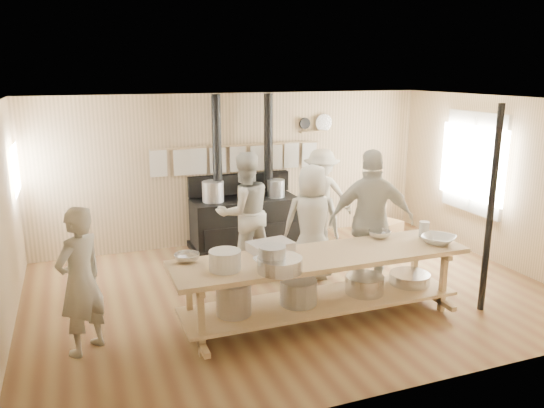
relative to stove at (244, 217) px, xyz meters
name	(u,v)px	position (x,y,z in m)	size (l,w,h in m)	color
ground	(292,292)	(0.01, -2.12, -0.52)	(7.00, 7.00, 0.00)	brown
room_shell	(293,177)	(0.01, -2.12, 1.10)	(7.00, 7.00, 7.00)	tan
window_right	(474,163)	(3.48, -1.52, 0.98)	(0.09, 1.50, 1.65)	beige
left_opening	(16,169)	(-3.44, -0.12, 1.08)	(0.00, 0.90, 0.90)	white
stove	(244,217)	(0.00, 0.00, 0.00)	(1.90, 0.75, 2.60)	black
towel_rail	(239,155)	(0.01, 0.28, 1.03)	(3.00, 0.04, 0.47)	tan
back_wall_shelf	(316,126)	(1.47, 0.32, 1.48)	(0.63, 0.14, 0.32)	tan
prep_table	(321,280)	(0.00, -3.02, 0.00)	(3.60, 0.90, 0.85)	tan
support_post	(491,211)	(2.06, -3.47, 0.78)	(0.08, 0.08, 2.60)	black
cook_far_left	(80,281)	(-2.70, -2.77, 0.29)	(0.59, 0.39, 1.62)	beige
cook_left	(245,213)	(-0.34, -1.09, 0.39)	(0.88, 0.69, 1.82)	beige
cook_center	(312,222)	(0.47, -1.72, 0.32)	(0.83, 0.54, 1.69)	beige
cook_right	(371,221)	(1.06, -2.38, 0.46)	(1.15, 0.48, 1.96)	beige
cook_by_window	(321,196)	(1.33, -0.25, 0.31)	(1.08, 0.62, 1.66)	beige
chair	(385,231)	(2.26, -0.87, -0.25)	(0.55, 0.55, 0.93)	brown
bowl_white_a	(274,263)	(-0.68, -3.22, 0.38)	(0.42, 0.42, 0.10)	white
bowl_steel_a	(187,258)	(-1.54, -2.69, 0.37)	(0.29, 0.29, 0.09)	silver
bowl_white_b	(438,240)	(1.56, -3.16, 0.38)	(0.41, 0.41, 0.10)	white
bowl_steel_b	(379,234)	(0.99, -2.69, 0.38)	(0.29, 0.29, 0.09)	silver
roasting_pan	(270,246)	(-0.52, -2.69, 0.39)	(0.52, 0.34, 0.11)	#B2B2B7
mixing_bowl_large	(280,264)	(-0.66, -3.35, 0.41)	(0.49, 0.49, 0.16)	silver
bucket_galv	(272,258)	(-0.73, -3.29, 0.47)	(0.30, 0.30, 0.27)	gray
deep_bowl_enamel	(225,260)	(-1.21, -3.09, 0.44)	(0.35, 0.35, 0.22)	white
pitcher	(424,229)	(1.56, -2.86, 0.43)	(0.13, 0.13, 0.20)	white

